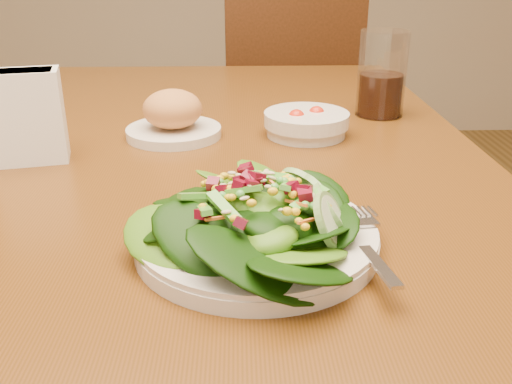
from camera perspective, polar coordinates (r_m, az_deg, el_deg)
dining_table at (r=0.92m, az=-5.86°, el=-2.23°), size 0.90×1.40×0.75m
chair_far at (r=1.97m, az=3.16°, el=7.77°), size 0.47×0.48×0.97m
salad_plate at (r=0.60m, az=0.94°, el=-3.19°), size 0.26×0.26×0.07m
bread_plate at (r=0.96m, az=-8.30°, el=7.35°), size 0.16×0.16×0.08m
tomato_bowl at (r=0.97m, az=5.05°, el=6.85°), size 0.14×0.14×0.05m
drinking_glass at (r=1.10m, az=12.43°, el=10.88°), size 0.09×0.09×0.16m
napkin_holder at (r=0.89m, az=-22.01°, el=7.22°), size 0.11×0.08×0.13m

